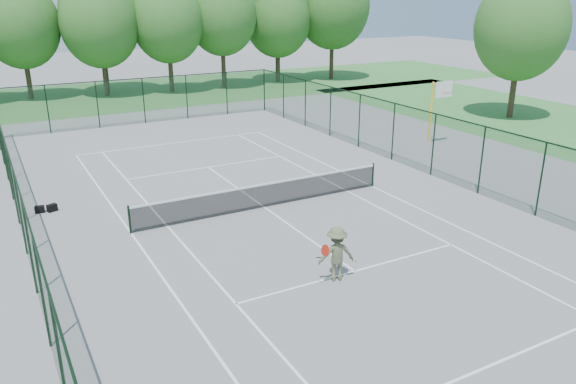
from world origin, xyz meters
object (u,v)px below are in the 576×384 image
object	(u,v)px
basketball_goal	(438,99)
tennis_player	(337,254)
sports_bag_a	(52,208)
tennis_net	(264,194)

from	to	relation	value
basketball_goal	tennis_player	world-z (taller)	basketball_goal
basketball_goal	tennis_player	size ratio (longest dim) A/B	1.96
tennis_player	sports_bag_a	bearing A→B (deg)	123.87
basketball_goal	tennis_player	xyz separation A→B (m)	(-14.22, -11.08, -1.70)
tennis_net	basketball_goal	distance (m)	14.30
tennis_net	basketball_goal	bearing A→B (deg)	18.70
tennis_net	sports_bag_a	distance (m)	8.60
tennis_net	tennis_player	size ratio (longest dim) A/B	5.96
tennis_net	basketball_goal	xyz separation A→B (m)	(13.41, 4.54, 1.99)
tennis_player	tennis_net	bearing A→B (deg)	82.93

